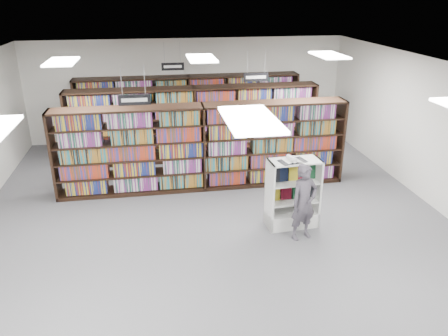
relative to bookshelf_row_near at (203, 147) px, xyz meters
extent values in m
plane|color=#525156|center=(0.00, -2.00, -1.05)|extent=(12.00, 12.00, 0.00)
cube|color=white|center=(0.00, -2.00, 2.15)|extent=(10.00, 12.00, 0.10)
cube|color=white|center=(0.00, 4.00, 0.55)|extent=(10.00, 0.10, 3.20)
cube|color=white|center=(5.00, -2.00, 0.55)|extent=(0.10, 12.00, 3.20)
cube|color=black|center=(0.00, 0.00, 0.00)|extent=(7.00, 0.60, 2.10)
cube|color=maroon|center=(0.00, 0.00, 0.00)|extent=(6.88, 0.42, 1.98)
cube|color=black|center=(0.00, 2.00, 0.00)|extent=(7.00, 0.60, 2.10)
cube|color=maroon|center=(0.00, 2.00, 0.00)|extent=(6.88, 0.42, 1.98)
cube|color=black|center=(0.00, 3.70, 0.00)|extent=(7.00, 0.60, 2.10)
cube|color=maroon|center=(0.00, 3.70, 0.00)|extent=(6.88, 0.42, 1.98)
cylinder|color=#B2B2B7|center=(-1.73, -1.00, 1.86)|extent=(0.01, 0.01, 0.58)
cylinder|color=#B2B2B7|center=(-1.27, -1.00, 1.86)|extent=(0.01, 0.01, 0.58)
cube|color=black|center=(-1.50, -1.00, 1.46)|extent=(0.65, 0.02, 0.22)
cube|color=white|center=(-1.50, -1.01, 1.46)|extent=(0.52, 0.00, 0.08)
cylinder|color=#B2B2B7|center=(1.27, 1.00, 1.86)|extent=(0.01, 0.01, 0.58)
cylinder|color=#B2B2B7|center=(1.73, 1.00, 1.86)|extent=(0.01, 0.01, 0.58)
cube|color=black|center=(1.50, 1.00, 1.46)|extent=(0.65, 0.02, 0.22)
cube|color=white|center=(1.50, 0.99, 1.46)|extent=(0.52, 0.00, 0.08)
cylinder|color=#B2B2B7|center=(-0.73, 3.00, 1.86)|extent=(0.01, 0.01, 0.58)
cylinder|color=#B2B2B7|center=(-0.27, 3.00, 1.86)|extent=(0.01, 0.01, 0.58)
cube|color=black|center=(-0.50, 3.00, 1.46)|extent=(0.65, 0.02, 0.22)
cube|color=white|center=(-0.50, 2.99, 1.46)|extent=(0.52, 0.00, 0.08)
cube|color=white|center=(0.00, -5.00, 2.11)|extent=(0.60, 1.20, 0.04)
cube|color=white|center=(-3.00, 0.00, 2.11)|extent=(0.60, 1.20, 0.04)
cube|color=white|center=(0.00, 0.00, 2.11)|extent=(0.60, 1.20, 0.04)
cube|color=white|center=(3.00, 0.00, 2.11)|extent=(0.60, 1.20, 0.04)
cube|color=white|center=(1.57, -2.18, -0.89)|extent=(1.07, 0.59, 0.31)
cube|color=white|center=(1.07, -2.21, -0.32)|extent=(0.07, 0.52, 1.46)
cube|color=white|center=(2.07, -2.15, -0.32)|extent=(0.07, 0.52, 1.46)
cube|color=white|center=(1.56, -1.94, -0.32)|extent=(1.04, 0.10, 1.46)
cube|color=white|center=(1.57, -2.18, 0.39)|extent=(1.07, 0.59, 0.03)
cube|color=white|center=(1.57, -2.18, -0.48)|extent=(0.99, 0.54, 0.02)
cube|color=white|center=(1.57, -2.18, -0.06)|extent=(0.99, 0.54, 0.03)
cube|color=black|center=(1.17, -2.16, 0.11)|extent=(0.21, 0.09, 0.31)
cube|color=#151C35|center=(1.37, -2.14, 0.11)|extent=(0.21, 0.09, 0.31)
cube|color=gold|center=(1.57, -2.13, 0.11)|extent=(0.21, 0.09, 0.31)
cube|color=maroon|center=(1.77, -2.12, 0.11)|extent=(0.21, 0.09, 0.31)
cube|color=#154627|center=(1.97, -2.10, 0.11)|extent=(0.21, 0.09, 0.31)
cube|color=gold|center=(1.19, -2.15, -0.32)|extent=(0.23, 0.07, 0.29)
cube|color=maroon|center=(1.44, -2.14, -0.32)|extent=(0.23, 0.07, 0.29)
cube|color=#154627|center=(1.70, -2.12, -0.32)|extent=(0.23, 0.07, 0.29)
cube|color=black|center=(1.95, -2.11, -0.32)|extent=(0.23, 0.07, 0.29)
cube|color=black|center=(1.50, -2.24, 0.41)|extent=(0.58, 0.42, 0.01)
cube|color=white|center=(1.38, -2.24, 0.42)|extent=(0.29, 0.33, 0.05)
cube|color=white|center=(1.63, -2.24, 0.42)|extent=(0.29, 0.33, 0.06)
cylinder|color=white|center=(1.48, -2.24, 0.47)|extent=(0.16, 0.29, 0.10)
imported|color=#4E4953|center=(1.63, -2.70, -0.27)|extent=(0.65, 0.52, 1.56)
camera|label=1|loc=(-1.13, -9.88, 3.55)|focal=35.00mm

